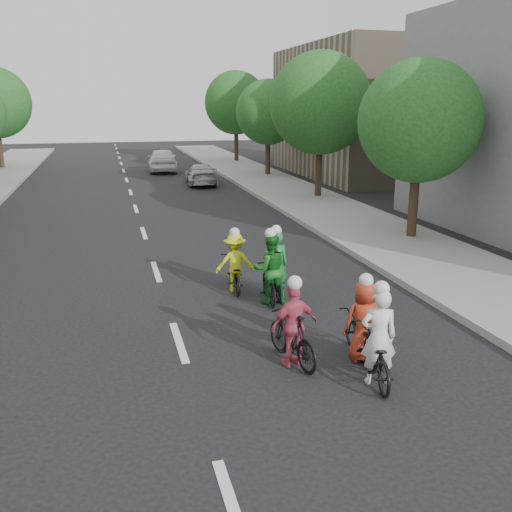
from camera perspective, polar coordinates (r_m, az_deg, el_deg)
name	(u,v)px	position (r m, az deg, el deg)	size (l,w,h in m)	color
ground	(179,342)	(11.46, -7.72, -8.52)	(120.00, 120.00, 0.00)	black
sidewalk_right	(349,220)	(22.86, 9.28, 3.59)	(4.00, 80.00, 0.15)	gray
curb_right	(302,222)	(22.14, 4.65, 3.41)	(0.18, 80.00, 0.18)	#999993
bldg_se	(378,111)	(38.49, 12.15, 13.96)	(10.00, 14.00, 8.00)	gray
tree_r_0	(419,121)	(19.76, 16.01, 12.81)	(4.00, 4.00, 5.97)	black
tree_r_1	(320,103)	(27.89, 6.46, 14.93)	(4.80, 4.80, 6.93)	black
tree_r_2	(268,112)	(36.44, 1.21, 14.18)	(4.00, 4.00, 5.97)	black
tree_r_3	(236,103)	(45.16, -2.02, 15.06)	(4.80, 4.80, 6.93)	black
cyclist_0	(270,275)	(13.31, 1.37, -1.86)	(0.86, 1.59, 1.80)	black
cyclist_1	(376,349)	(9.87, 11.90, -9.09)	(0.95, 1.84, 1.80)	black
cyclist_2	(362,329)	(10.65, 10.56, -7.21)	(0.77, 1.64, 1.65)	black
cyclist_3	(275,272)	(13.72, 1.91, -1.62)	(0.63, 1.62, 1.79)	black
cyclist_4	(234,268)	(14.19, -2.17, -1.17)	(0.99, 1.63, 1.62)	black
cyclist_5	(293,332)	(10.26, 3.71, -7.56)	(0.95, 1.71, 1.68)	black
follow_car_lead	(201,174)	(33.01, -5.52, 8.13)	(1.64, 4.04, 1.17)	#A7A7AB
follow_car_trail	(162,160)	(39.62, -9.34, 9.46)	(1.85, 4.61, 1.57)	white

